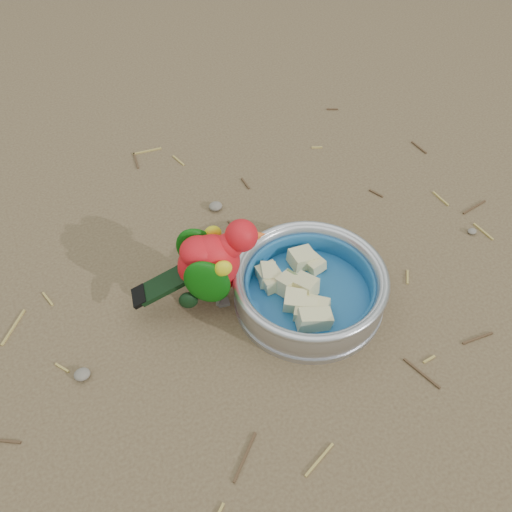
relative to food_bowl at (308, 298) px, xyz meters
name	(u,v)px	position (x,y,z in m)	size (l,w,h in m)	color
ground	(290,301)	(-0.02, 0.01, -0.01)	(60.00, 60.00, 0.00)	brown
food_bowl	(308,298)	(0.00, 0.00, 0.00)	(0.22, 0.22, 0.02)	#B2B2BA
bowl_wall	(310,285)	(0.00, 0.00, 0.03)	(0.22, 0.22, 0.04)	#B2B2BA
fruit_wedges	(309,288)	(0.00, 0.00, 0.02)	(0.13, 0.13, 0.03)	beige
lory_parrot	(212,268)	(-0.13, 0.06, 0.06)	(0.09, 0.18, 0.15)	red
ground_debris	(318,289)	(0.02, 0.01, -0.01)	(0.90, 0.80, 0.01)	#A79047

